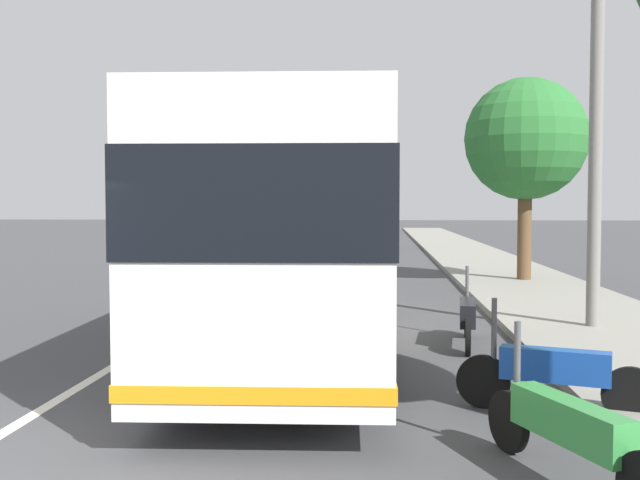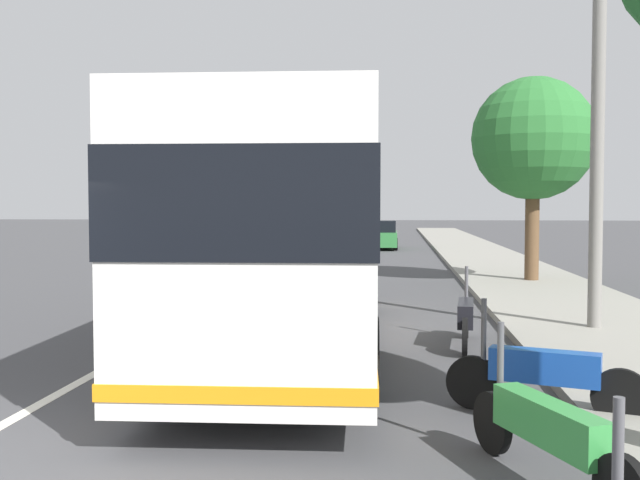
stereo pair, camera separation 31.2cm
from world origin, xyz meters
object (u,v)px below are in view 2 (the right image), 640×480
(motorcycle_far_end, at_px, (543,374))
(utility_pole, at_px, (598,82))
(car_far_distant, at_px, (298,228))
(coach_bus, at_px, (294,227))
(motorcycle_angled, at_px, (548,432))
(motorcycle_mid_row, at_px, (466,318))
(car_ahead_same_lane, at_px, (380,235))
(roadside_tree_mid_block, at_px, (533,140))

(motorcycle_far_end, xyz_separation_m, utility_pole, (5.23, -1.90, 3.96))
(car_far_distant, bearing_deg, coach_bus, 10.28)
(coach_bus, xyz_separation_m, motorcycle_angled, (-5.84, -2.88, -1.47))
(motorcycle_angled, height_order, car_far_distant, car_far_distant)
(motorcycle_mid_row, bearing_deg, car_ahead_same_lane, 10.25)
(utility_pole, bearing_deg, motorcycle_far_end, 160.05)
(motorcycle_mid_row, bearing_deg, utility_pole, -54.97)
(motorcycle_far_end, bearing_deg, coach_bus, -31.02)
(motorcycle_angled, distance_m, utility_pole, 8.57)
(roadside_tree_mid_block, relative_size, utility_pole, 0.67)
(motorcycle_angled, distance_m, car_ahead_same_lane, 32.68)
(motorcycle_far_end, bearing_deg, motorcycle_angled, 98.64)
(car_far_distant, relative_size, roadside_tree_mid_block, 0.72)
(motorcycle_mid_row, bearing_deg, roadside_tree_mid_block, -10.09)
(car_far_distant, bearing_deg, roadside_tree_mid_block, 22.77)
(car_far_distant, distance_m, utility_pole, 39.24)
(coach_bus, distance_m, motorcycle_far_end, 5.21)
(utility_pole, bearing_deg, coach_bus, 105.44)
(roadside_tree_mid_block, bearing_deg, utility_pole, 177.21)
(car_far_distant, height_order, roadside_tree_mid_block, roadside_tree_mid_block)
(motorcycle_far_end, xyz_separation_m, car_ahead_same_lane, (30.59, 2.43, 0.24))
(motorcycle_angled, distance_m, roadside_tree_mid_block, 16.16)
(motorcycle_far_end, relative_size, utility_pole, 0.23)
(motorcycle_angled, bearing_deg, car_ahead_same_lane, -19.20)
(motorcycle_far_end, distance_m, car_ahead_same_lane, 30.69)
(coach_bus, bearing_deg, motorcycle_far_end, -142.20)
(coach_bus, relative_size, car_far_distant, 2.60)
(motorcycle_angled, height_order, motorcycle_mid_row, motorcycle_mid_row)
(motorcycle_angled, distance_m, motorcycle_mid_row, 5.95)
(motorcycle_angled, bearing_deg, car_far_distant, -12.60)
(car_ahead_same_lane, distance_m, utility_pole, 25.99)
(utility_pole, bearing_deg, motorcycle_angled, 162.71)
(coach_bus, distance_m, utility_pole, 5.89)
(coach_bus, distance_m, motorcycle_mid_row, 3.14)
(car_far_distant, bearing_deg, motorcycle_far_end, 13.82)
(car_far_distant, relative_size, utility_pole, 0.49)
(motorcycle_far_end, height_order, motorcycle_mid_row, motorcycle_far_end)
(coach_bus, height_order, motorcycle_far_end, coach_bus)
(motorcycle_mid_row, height_order, utility_pole, utility_pole)
(motorcycle_mid_row, distance_m, car_ahead_same_lane, 26.74)
(motorcycle_mid_row, distance_m, utility_pole, 4.79)
(car_far_distant, bearing_deg, car_ahead_same_lane, 28.79)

